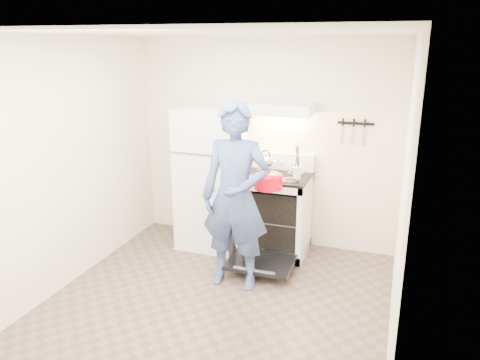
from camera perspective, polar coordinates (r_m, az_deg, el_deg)
name	(u,v)px	position (r m, az deg, el deg)	size (l,w,h in m)	color
floor	(210,311)	(4.57, -3.68, -15.64)	(3.60, 3.60, 0.00)	brown
back_wall	(266,143)	(5.69, 3.14, 4.54)	(3.20, 0.02, 2.50)	beige
refrigerator	(211,178)	(5.66, -3.57, 0.28)	(0.70, 0.70, 1.70)	white
stove_body	(276,215)	(5.56, 4.36, -4.29)	(0.76, 0.65, 0.92)	white
cooktop	(276,177)	(5.41, 4.47, 0.42)	(0.76, 0.65, 0.03)	black
backsplash	(283,161)	(5.64, 5.24, 2.30)	(0.76, 0.07, 0.20)	white
oven_door	(261,262)	(5.17, 2.53, -10.00)	(0.70, 0.54, 0.04)	black
oven_rack	(276,217)	(5.56, 4.35, -4.48)	(0.60, 0.52, 0.01)	slate
range_hood	(280,108)	(5.32, 4.87, 8.68)	(0.76, 0.50, 0.12)	white
knife_strip	(356,123)	(5.43, 13.92, 6.72)	(0.40, 0.02, 0.03)	black
pizza_stone	(272,214)	(5.61, 3.87, -4.15)	(0.35, 0.35, 0.02)	#927254
tea_kettle	(266,161)	(5.51, 3.13, 2.32)	(0.21, 0.18, 0.26)	silver
utensil_jar	(297,173)	(5.19, 6.97, 0.91)	(0.09, 0.09, 0.13)	silver
person	(236,197)	(4.63, -0.55, -2.10)	(0.69, 0.46, 1.90)	navy
dutch_oven	(268,182)	(4.77, 3.47, -0.27)	(0.36, 0.29, 0.24)	red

